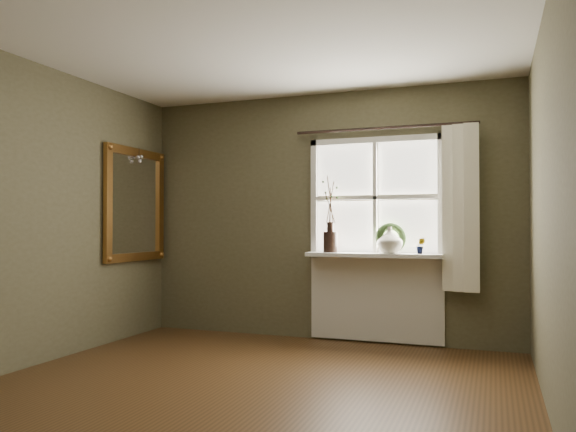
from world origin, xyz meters
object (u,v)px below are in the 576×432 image
(dark_jug, at_px, (330,242))
(wreath, at_px, (391,241))
(cream_vase, at_px, (390,240))
(gilt_mirror, at_px, (135,204))

(dark_jug, height_order, wreath, wreath)
(dark_jug, xyz_separation_m, wreath, (0.62, 0.04, 0.01))
(cream_vase, xyz_separation_m, gilt_mirror, (-2.68, -0.44, 0.38))
(dark_jug, distance_m, cream_vase, 0.61)
(gilt_mirror, bearing_deg, cream_vase, 9.32)
(dark_jug, xyz_separation_m, cream_vase, (0.61, 0.00, 0.03))
(dark_jug, bearing_deg, gilt_mirror, -168.00)
(dark_jug, height_order, cream_vase, cream_vase)
(wreath, distance_m, gilt_mirror, 2.75)
(cream_vase, bearing_deg, gilt_mirror, -170.68)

